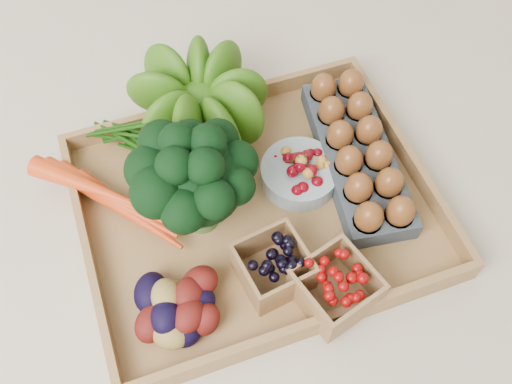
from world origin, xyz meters
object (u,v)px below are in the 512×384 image
object	(u,v)px
broccoli	(198,194)
egg_carton	(356,157)
tray	(256,209)
cherry_bowl	(299,174)

from	to	relation	value
broccoli	egg_carton	size ratio (longest dim) A/B	0.59
tray	broccoli	distance (m)	0.12
tray	egg_carton	world-z (taller)	egg_carton
tray	broccoli	xyz separation A→B (m)	(-0.09, 0.01, 0.08)
tray	broccoli	size ratio (longest dim) A/B	2.93
tray	broccoli	bearing A→B (deg)	174.41
tray	cherry_bowl	distance (m)	0.09
cherry_bowl	egg_carton	world-z (taller)	egg_carton
broccoli	tray	bearing A→B (deg)	-5.59
tray	egg_carton	size ratio (longest dim) A/B	1.74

